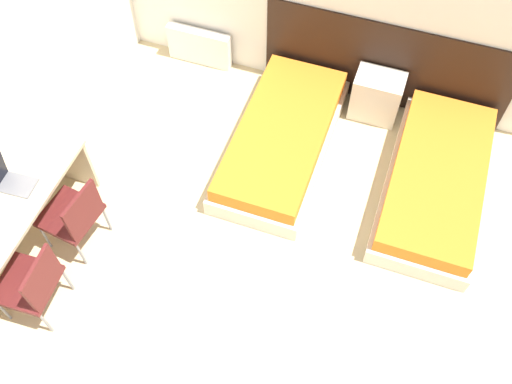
{
  "coord_description": "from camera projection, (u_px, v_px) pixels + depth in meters",
  "views": [
    {
      "loc": [
        0.93,
        -0.22,
        4.8
      ],
      "look_at": [
        0.0,
        2.43,
        0.55
      ],
      "focal_mm": 40.0,
      "sensor_mm": 36.0,
      "label": 1
    }
  ],
  "objects": [
    {
      "name": "headboard_panel",
      "position": [
        385.0,
        66.0,
        6.01
      ],
      "size": [
        2.64,
        0.03,
        1.05
      ],
      "color": "black",
      "rests_on": "ground_plane"
    },
    {
      "name": "chair_near_laptop",
      "position": [
        74.0,
        214.0,
        5.05
      ],
      "size": [
        0.52,
        0.52,
        0.87
      ],
      "rotation": [
        0.0,
        0.0,
        -0.13
      ],
      "color": "#511919",
      "rests_on": "ground_plane"
    },
    {
      "name": "bed_near_window",
      "position": [
        282.0,
        139.0,
        5.91
      ],
      "size": [
        0.94,
        2.01,
        0.37
      ],
      "color": "beige",
      "rests_on": "ground_plane"
    },
    {
      "name": "laptop",
      "position": [
        11.0,
        180.0,
        4.87
      ],
      "size": [
        0.32,
        0.23,
        0.32
      ],
      "rotation": [
        0.0,
        0.0,
        0.06
      ],
      "color": "slate",
      "rests_on": "desk"
    },
    {
      "name": "desk",
      "position": [
        5.0,
        227.0,
        4.88
      ],
      "size": [
        0.58,
        1.94,
        0.73
      ],
      "color": "#C6B28E",
      "rests_on": "ground_plane"
    },
    {
      "name": "bed_near_door",
      "position": [
        436.0,
        181.0,
        5.61
      ],
      "size": [
        0.94,
        2.01,
        0.37
      ],
      "color": "beige",
      "rests_on": "ground_plane"
    },
    {
      "name": "nightstand",
      "position": [
        377.0,
        96.0,
        6.11
      ],
      "size": [
        0.51,
        0.35,
        0.55
      ],
      "color": "beige",
      "rests_on": "ground_plane"
    },
    {
      "name": "chair_near_notebook",
      "position": [
        32.0,
        283.0,
        4.69
      ],
      "size": [
        0.49,
        0.49,
        0.87
      ],
      "rotation": [
        0.0,
        0.0,
        0.06
      ],
      "color": "#511919",
      "rests_on": "ground_plane"
    },
    {
      "name": "radiator",
      "position": [
        200.0,
        47.0,
        6.6
      ],
      "size": [
        0.75,
        0.12,
        0.45
      ],
      "color": "silver",
      "rests_on": "ground_plane"
    }
  ]
}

